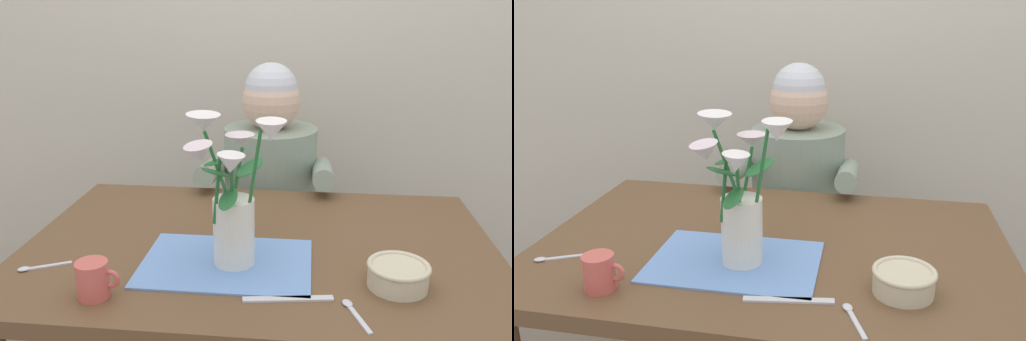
# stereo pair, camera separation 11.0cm
# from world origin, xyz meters

# --- Properties ---
(wood_panel_backdrop) EXTENTS (4.00, 0.10, 2.50)m
(wood_panel_backdrop) POSITION_xyz_m (0.00, 1.05, 1.25)
(wood_panel_backdrop) COLOR beige
(wood_panel_backdrop) RESTS_ON ground_plane
(dining_table) EXTENTS (1.20, 0.80, 0.74)m
(dining_table) POSITION_xyz_m (0.00, 0.00, 0.64)
(dining_table) COLOR brown
(dining_table) RESTS_ON ground_plane
(seated_person) EXTENTS (0.45, 0.47, 1.14)m
(seated_person) POSITION_xyz_m (-0.02, 0.62, 0.56)
(seated_person) COLOR #4C4C56
(seated_person) RESTS_ON ground_plane
(striped_placemat) EXTENTS (0.40, 0.28, 0.00)m
(striped_placemat) POSITION_xyz_m (-0.07, -0.12, 0.74)
(striped_placemat) COLOR #6B93D1
(striped_placemat) RESTS_ON dining_table
(flower_vase) EXTENTS (0.26, 0.26, 0.36)m
(flower_vase) POSITION_xyz_m (-0.05, -0.11, 0.91)
(flower_vase) COLOR silver
(flower_vase) RESTS_ON dining_table
(ceramic_bowl) EXTENTS (0.14, 0.14, 0.06)m
(ceramic_bowl) POSITION_xyz_m (0.32, -0.18, 0.77)
(ceramic_bowl) COLOR beige
(ceramic_bowl) RESTS_ON dining_table
(dinner_knife) EXTENTS (0.19, 0.04, 0.00)m
(dinner_knife) POSITION_xyz_m (0.09, -0.26, 0.74)
(dinner_knife) COLOR silver
(dinner_knife) RESTS_ON dining_table
(coffee_cup) EXTENTS (0.09, 0.07, 0.08)m
(coffee_cup) POSITION_xyz_m (-0.32, -0.29, 0.78)
(coffee_cup) COLOR #CC564C
(coffee_cup) RESTS_ON dining_table
(spoon_0) EXTENTS (0.11, 0.07, 0.01)m
(spoon_0) POSITION_xyz_m (-0.50, -0.19, 0.74)
(spoon_0) COLOR silver
(spoon_0) RESTS_ON dining_table
(spoon_1) EXTENTS (0.06, 0.12, 0.01)m
(spoon_1) POSITION_xyz_m (0.22, -0.29, 0.74)
(spoon_1) COLOR silver
(spoon_1) RESTS_ON dining_table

